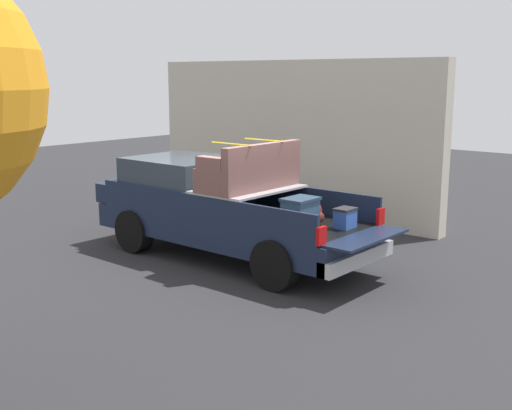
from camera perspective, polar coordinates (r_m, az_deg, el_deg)
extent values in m
plane|color=#262628|center=(12.14, -2.17, -4.73)|extent=(40.00, 40.00, 0.00)
cube|color=#162138|center=(11.98, -2.19, -1.87)|extent=(5.50, 1.92, 0.45)
cube|color=black|center=(11.17, 2.35, -1.55)|extent=(2.80, 1.80, 0.04)
cube|color=#162138|center=(10.42, -0.79, -1.20)|extent=(2.80, 0.06, 0.50)
cube|color=#162138|center=(11.86, 5.12, 0.31)|extent=(2.80, 0.06, 0.50)
cube|color=#162138|center=(12.00, -2.81, 0.47)|extent=(0.06, 1.80, 0.50)
cube|color=#162138|center=(10.26, 9.76, -2.89)|extent=(0.55, 1.80, 0.04)
cube|color=#B2B2B7|center=(11.55, -0.66, 1.42)|extent=(1.25, 1.92, 0.04)
cube|color=#162138|center=(12.82, -6.67, 1.12)|extent=(2.30, 1.92, 0.50)
cube|color=#2D3842|center=(12.67, -6.41, 3.19)|extent=(1.94, 1.76, 0.46)
cube|color=#162138|center=(13.83, -10.50, 1.51)|extent=(0.40, 1.82, 0.38)
cube|color=#B2B2B7|center=(10.43, 8.96, -4.65)|extent=(0.24, 1.92, 0.24)
cube|color=red|center=(9.63, 5.81, -2.74)|extent=(0.06, 0.20, 0.28)
cube|color=red|center=(11.09, 10.97, -1.00)|extent=(0.06, 0.20, 0.28)
cylinder|color=black|center=(12.69, -10.74, -2.27)|extent=(0.83, 0.30, 0.83)
cylinder|color=black|center=(13.83, -5.08, -0.97)|extent=(0.83, 0.30, 0.83)
cylinder|color=black|center=(10.29, 1.73, -5.30)|extent=(0.83, 0.30, 0.83)
cylinder|color=black|center=(11.67, 7.13, -3.36)|extent=(0.83, 0.30, 0.83)
cube|color=#335170|center=(10.49, 3.94, -0.94)|extent=(0.40, 0.55, 0.49)
cube|color=#23394E|center=(10.44, 3.96, 0.51)|extent=(0.44, 0.59, 0.05)
ellipsoid|color=maroon|center=(10.85, 5.18, -0.75)|extent=(0.20, 0.36, 0.41)
ellipsoid|color=maroon|center=(10.81, 5.65, -1.15)|extent=(0.09, 0.26, 0.18)
cube|color=#3359B2|center=(10.74, 7.90, -1.25)|extent=(0.26, 0.34, 0.30)
cube|color=#262628|center=(10.70, 7.92, -0.37)|extent=(0.28, 0.36, 0.04)
cube|color=brown|center=(11.52, -0.67, 2.55)|extent=(0.83, 1.97, 0.42)
cube|color=brown|center=(11.25, 0.62, 4.44)|extent=(0.16, 1.97, 0.40)
cube|color=brown|center=(10.86, -3.94, 3.69)|extent=(0.59, 0.20, 0.22)
cube|color=brown|center=(12.18, 1.89, 4.55)|extent=(0.59, 0.20, 0.22)
cube|color=yellow|center=(11.11, -2.18, 5.44)|extent=(0.93, 0.03, 0.02)
cube|color=yellow|center=(11.77, 0.75, 5.79)|extent=(0.93, 0.03, 0.02)
cube|color=beige|center=(15.90, 2.88, 5.97)|extent=(8.22, 0.36, 3.74)
cylinder|color=#3F4C66|center=(16.32, -2.65, 1.09)|extent=(0.56, 0.56, 0.90)
cylinder|color=#3F4C66|center=(16.24, -2.66, 2.79)|extent=(0.60, 0.60, 0.08)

